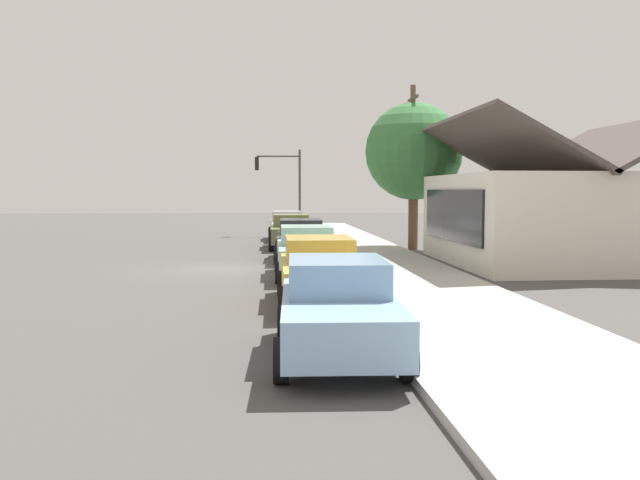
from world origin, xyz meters
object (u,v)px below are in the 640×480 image
(car_skyblue, at_px, (338,308))
(traffic_light_main, at_px, (282,178))
(fire_hydrant_red, at_px, (339,251))
(car_seafoam, at_px, (307,251))
(car_charcoal, at_px, (301,239))
(car_mustard, at_px, (320,270))
(shade_tree, at_px, (414,152))
(car_olive, at_px, (291,231))
(car_silver, at_px, (287,225))
(utility_pole_wooden, at_px, (412,164))

(car_skyblue, bearing_deg, traffic_light_main, -177.53)
(traffic_light_main, height_order, fire_hydrant_red, traffic_light_main)
(car_skyblue, bearing_deg, car_seafoam, -178.43)
(car_charcoal, relative_size, car_mustard, 1.06)
(car_charcoal, xyz_separation_m, car_mustard, (10.49, -0.10, -0.00))
(car_charcoal, bearing_deg, shade_tree, 130.51)
(car_olive, bearing_deg, car_silver, -179.38)
(car_silver, height_order, car_seafoam, same)
(shade_tree, bearing_deg, car_mustard, -20.39)
(car_mustard, bearing_deg, utility_pole_wooden, 160.43)
(car_skyblue, xyz_separation_m, shade_tree, (-20.03, 5.62, 3.67))
(car_seafoam, bearing_deg, car_mustard, 0.41)
(car_olive, height_order, traffic_light_main, traffic_light_main)
(car_charcoal, distance_m, traffic_light_main, 15.43)
(shade_tree, height_order, traffic_light_main, shade_tree)
(car_silver, xyz_separation_m, car_skyblue, (26.64, -0.05, -0.00))
(car_charcoal, bearing_deg, fire_hydrant_red, 42.96)
(car_charcoal, relative_size, utility_pole_wooden, 0.65)
(car_olive, bearing_deg, fire_hydrant_red, 12.80)
(car_silver, relative_size, shade_tree, 0.73)
(utility_pole_wooden, distance_m, fire_hydrant_red, 7.86)
(car_skyblue, xyz_separation_m, traffic_light_main, (-30.93, -0.10, 2.68))
(car_charcoal, height_order, utility_pole_wooden, utility_pole_wooden)
(car_charcoal, distance_m, car_skyblue, 15.74)
(car_seafoam, bearing_deg, car_silver, -179.21)
(car_mustard, height_order, shade_tree, shade_tree)
(car_skyblue, height_order, fire_hydrant_red, car_skyblue)
(car_seafoam, height_order, fire_hydrant_red, car_seafoam)
(shade_tree, height_order, fire_hydrant_red, shade_tree)
(car_olive, bearing_deg, traffic_light_main, -178.50)
(car_mustard, bearing_deg, car_silver, -179.16)
(car_silver, distance_m, traffic_light_main, 5.06)
(car_seafoam, relative_size, traffic_light_main, 0.91)
(car_mustard, height_order, utility_pole_wooden, utility_pole_wooden)
(car_silver, xyz_separation_m, car_charcoal, (10.90, 0.18, 0.00))
(car_mustard, bearing_deg, shade_tree, 160.24)
(car_charcoal, distance_m, car_seafoam, 5.23)
(utility_pole_wooden, xyz_separation_m, fire_hydrant_red, (5.84, -4.00, -3.43))
(shade_tree, xyz_separation_m, traffic_light_main, (-10.90, -5.71, -0.99))
(shade_tree, distance_m, fire_hydrant_red, 8.14)
(car_olive, height_order, car_mustard, same)
(car_olive, bearing_deg, car_charcoal, 2.60)
(car_silver, relative_size, car_seafoam, 1.03)
(car_seafoam, xyz_separation_m, utility_pole_wooden, (-9.52, 5.43, 3.11))
(car_charcoal, xyz_separation_m, shade_tree, (-4.29, 5.39, 3.67))
(car_seafoam, xyz_separation_m, car_mustard, (5.26, -0.01, -0.00))
(car_silver, distance_m, fire_hydrant_red, 12.54)
(car_mustard, distance_m, traffic_light_main, 25.82)
(car_olive, bearing_deg, shade_tree, 77.95)
(car_olive, bearing_deg, car_seafoam, 1.16)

